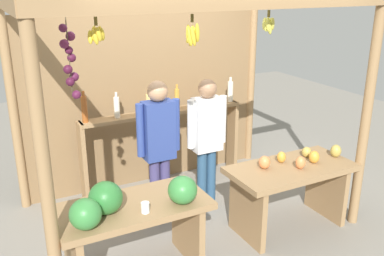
# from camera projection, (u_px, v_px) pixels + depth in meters

# --- Properties ---
(ground_plane) EXTENTS (12.00, 12.00, 0.00)m
(ground_plane) POSITION_uv_depth(u_px,v_px,m) (184.00, 213.00, 4.92)
(ground_plane) COLOR gray
(ground_plane) RESTS_ON ground
(market_stall) EXTENTS (3.26, 2.13, 2.42)m
(market_stall) POSITION_uv_depth(u_px,v_px,m) (164.00, 84.00, 4.85)
(market_stall) COLOR #99754C
(market_stall) RESTS_ON ground
(fruit_counter_left) EXTENTS (1.32, 0.69, 0.98)m
(fruit_counter_left) POSITION_uv_depth(u_px,v_px,m) (130.00, 216.00, 3.65)
(fruit_counter_left) COLOR #99754C
(fruit_counter_left) RESTS_ON ground
(fruit_counter_right) EXTENTS (1.32, 0.64, 0.85)m
(fruit_counter_right) POSITION_uv_depth(u_px,v_px,m) (291.00, 181.00, 4.49)
(fruit_counter_right) COLOR #99754C
(fruit_counter_right) RESTS_ON ground
(bottle_shelf_unit) EXTENTS (2.09, 0.22, 1.36)m
(bottle_shelf_unit) POSITION_uv_depth(u_px,v_px,m) (164.00, 127.00, 5.34)
(bottle_shelf_unit) COLOR #99754C
(bottle_shelf_unit) RESTS_ON ground
(vendor_man) EXTENTS (0.48, 0.21, 1.56)m
(vendor_man) POSITION_uv_depth(u_px,v_px,m) (159.00, 140.00, 4.49)
(vendor_man) COLOR #413B6D
(vendor_man) RESTS_ON ground
(vendor_woman) EXTENTS (0.48, 0.21, 1.52)m
(vendor_woman) POSITION_uv_depth(u_px,v_px,m) (207.00, 134.00, 4.78)
(vendor_woman) COLOR #2B4F72
(vendor_woman) RESTS_ON ground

